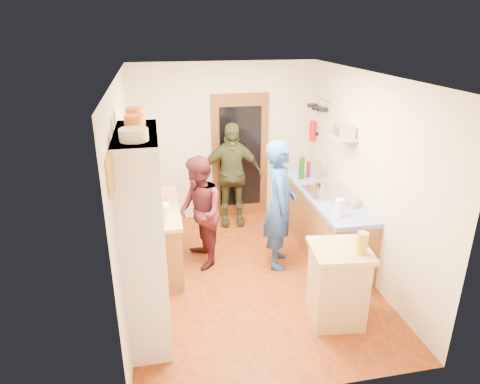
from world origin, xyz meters
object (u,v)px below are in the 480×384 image
object	(u,v)px
person_back	(232,175)
hutch_body	(145,238)
island_base	(337,286)
person_hob	(282,206)
person_left	(200,212)
right_counter_base	(323,223)

from	to	relation	value
person_back	hutch_body	bearing A→B (deg)	-113.42
island_base	person_hob	xyz separation A→B (m)	(-0.27, 1.27, 0.46)
person_left	person_back	xyz separation A→B (m)	(0.65, 1.16, 0.08)
person_hob	hutch_body	bearing A→B (deg)	133.55
hutch_body	person_back	distance (m)	2.78
right_counter_base	island_base	distance (m)	1.65
island_base	person_hob	bearing A→B (deg)	102.00
hutch_body	island_base	bearing A→B (deg)	-7.98
person_hob	island_base	bearing A→B (deg)	-153.61
right_counter_base	person_hob	xyz separation A→B (m)	(-0.74, -0.32, 0.47)
hutch_body	person_back	xyz separation A→B (m)	(1.35, 2.42, -0.24)
right_counter_base	person_left	size ratio (longest dim) A/B	1.42
hutch_body	person_back	size ratio (longest dim) A/B	1.28
right_counter_base	person_hob	distance (m)	0.93
right_counter_base	island_base	world-z (taller)	island_base
island_base	hutch_body	bearing A→B (deg)	172.02
island_base	person_back	world-z (taller)	person_back
person_hob	person_back	distance (m)	1.50
right_counter_base	person_left	bearing A→B (deg)	-178.73
person_hob	person_left	size ratio (longest dim) A/B	1.14
hutch_body	person_left	bearing A→B (deg)	60.94
island_base	person_left	bearing A→B (deg)	130.77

